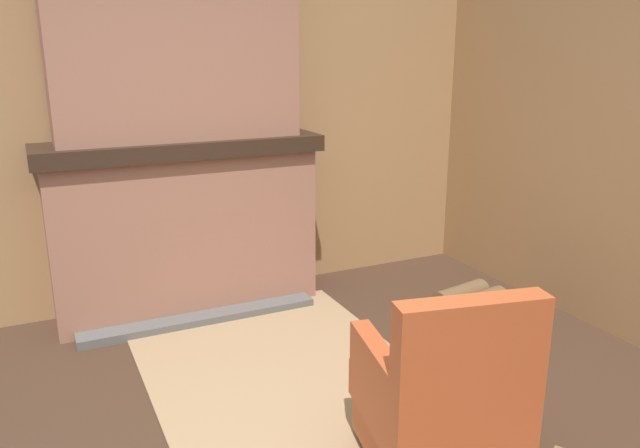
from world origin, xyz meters
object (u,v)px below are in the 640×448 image
(oil_lamp_vase, at_px, (128,126))
(firewood_stack, at_px, (479,314))
(storage_case, at_px, (204,125))
(armchair, at_px, (441,405))

(oil_lamp_vase, bearing_deg, firewood_stack, 56.30)
(firewood_stack, xyz_separation_m, storage_case, (-1.31, -1.45, 1.18))
(firewood_stack, relative_size, storage_case, 2.12)
(oil_lamp_vase, xyz_separation_m, storage_case, (0.00, 0.51, -0.02))
(firewood_stack, height_order, oil_lamp_vase, oil_lamp_vase)
(armchair, height_order, firewood_stack, armchair)
(armchair, distance_m, firewood_stack, 1.53)
(storage_case, bearing_deg, oil_lamp_vase, -90.01)
(firewood_stack, distance_m, oil_lamp_vase, 2.65)
(armchair, relative_size, storage_case, 3.60)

